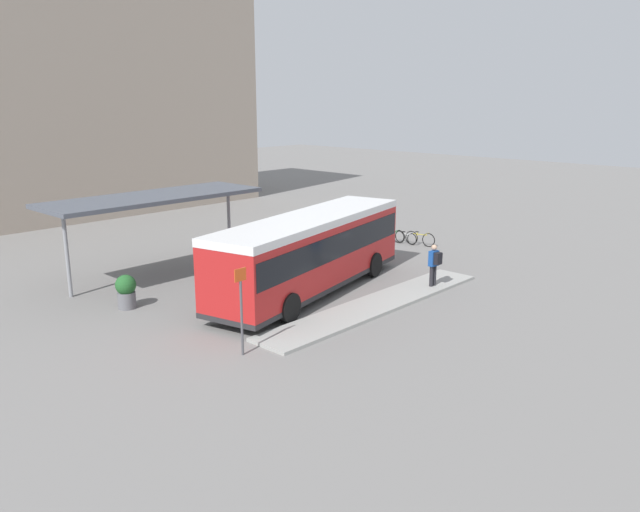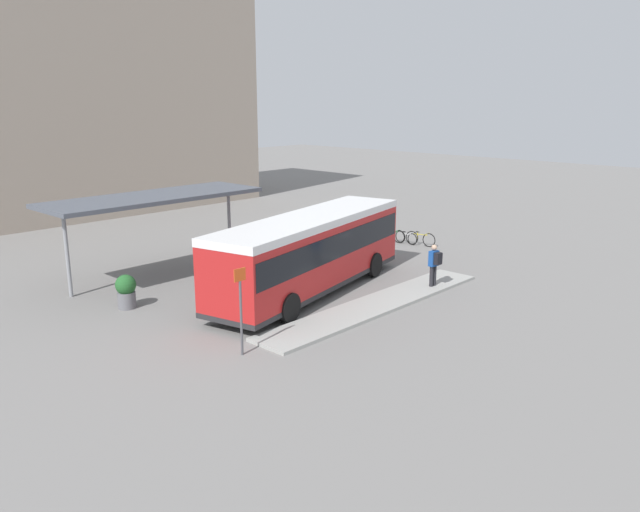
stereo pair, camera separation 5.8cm
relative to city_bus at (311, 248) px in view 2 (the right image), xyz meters
name	(u,v)px [view 2 (the right image)]	position (x,y,z in m)	size (l,w,h in m)	color
ground_plane	(311,292)	(-0.01, 0.00, -1.86)	(120.00, 120.00, 0.00)	slate
curb_island	(377,304)	(0.47, -3.09, -1.80)	(11.65, 1.80, 0.12)	#9E9E99
city_bus	(311,248)	(0.00, 0.00, 0.00)	(11.40, 4.87, 3.19)	red
pedestrian_waiting	(434,263)	(3.84, -3.44, -0.72)	(0.45, 0.48, 1.78)	#232328
bicycle_yellow	(420,239)	(10.10, 1.48, -1.48)	(0.48, 1.76, 0.76)	black
bicycle_white	(406,238)	(9.96, 2.32, -1.53)	(0.48, 1.54, 0.67)	black
bicycle_green	(391,235)	(9.73, 3.16, -1.49)	(0.48, 1.72, 0.75)	black
station_shelter	(154,198)	(-2.97, 6.64, 1.67)	(9.64, 3.30, 3.68)	#4C515B
potted_planter_near_shelter	(126,291)	(-6.25, 3.72, -1.17)	(0.78, 0.78, 1.32)	slate
platform_sign	(241,307)	(-6.14, -2.94, -0.30)	(0.44, 0.08, 2.80)	#4C4C51
station_building	(35,80)	(0.69, 26.06, 7.11)	(29.61, 10.60, 17.95)	gray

